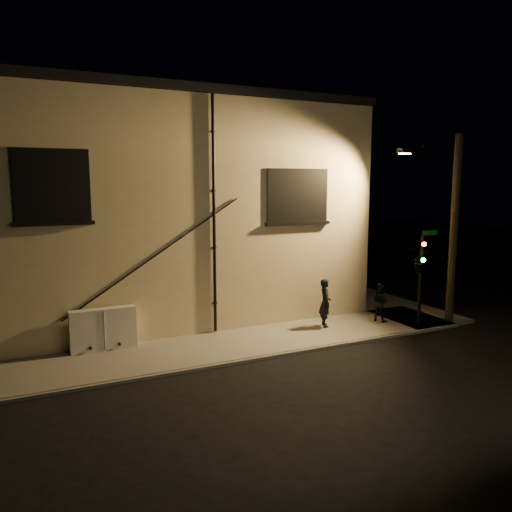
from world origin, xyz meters
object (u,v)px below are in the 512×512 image
pedestrian_b (379,302)px  streetlamp_pole (451,225)px  utility_cabinet (103,329)px  traffic_signal (419,263)px  pedestrian_a (325,303)px

pedestrian_b → streetlamp_pole: (2.45, -1.06, 2.99)m
utility_cabinet → pedestrian_b: bearing=-6.4°
utility_cabinet → pedestrian_b: size_ratio=1.39×
pedestrian_b → traffic_signal: bearing=-174.5°
utility_cabinet → traffic_signal: (10.93, -2.47, 1.75)m
utility_cabinet → pedestrian_a: pedestrian_a is taller
traffic_signal → streetlamp_pole: size_ratio=0.50×
traffic_signal → pedestrian_a: bearing=151.9°
pedestrian_a → traffic_signal: traffic_signal is taller
pedestrian_b → streetlamp_pole: 4.01m
pedestrian_b → traffic_signal: traffic_signal is taller
streetlamp_pole → utility_cabinet: bearing=170.1°
utility_cabinet → traffic_signal: traffic_signal is taller
pedestrian_a → pedestrian_b: bearing=-77.2°
traffic_signal → pedestrian_b: bearing=117.1°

